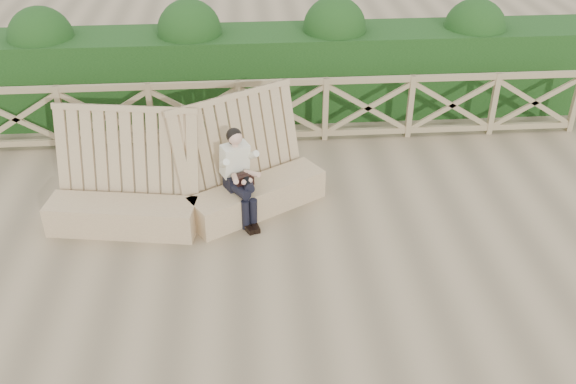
{
  "coord_description": "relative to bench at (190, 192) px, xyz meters",
  "views": [
    {
      "loc": [
        -0.64,
        -6.16,
        5.0
      ],
      "look_at": [
        -0.14,
        0.4,
        0.9
      ],
      "focal_mm": 40.0,
      "sensor_mm": 36.0,
      "label": 1
    }
  ],
  "objects": [
    {
      "name": "woman",
      "position": [
        0.68,
        -0.03,
        0.31
      ],
      "size": [
        0.55,
        0.82,
        1.3
      ],
      "rotation": [
        0.0,
        0.0,
        0.47
      ],
      "color": "black",
      "rests_on": "ground"
    },
    {
      "name": "hedge",
      "position": [
        1.41,
        3.38,
        0.36
      ],
      "size": [
        12.0,
        1.2,
        1.5
      ],
      "primitive_type": "cube",
      "color": "black",
      "rests_on": "ground"
    },
    {
      "name": "guardrail",
      "position": [
        1.41,
        2.18,
        0.16
      ],
      "size": [
        10.1,
        0.09,
        1.1
      ],
      "color": "olive",
      "rests_on": "ground"
    },
    {
      "name": "ground",
      "position": [
        1.41,
        -1.32,
        -0.39
      ],
      "size": [
        60.0,
        60.0,
        0.0
      ],
      "primitive_type": "plane",
      "color": "brown",
      "rests_on": "ground"
    },
    {
      "name": "bench",
      "position": [
        0.0,
        0.0,
        0.0
      ],
      "size": [
        3.8,
        1.68,
        1.56
      ],
      "rotation": [
        0.0,
        0.0,
        0.24
      ],
      "color": "#997857",
      "rests_on": "ground"
    }
  ]
}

